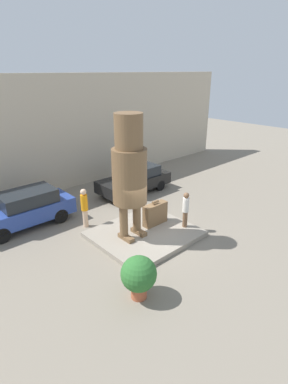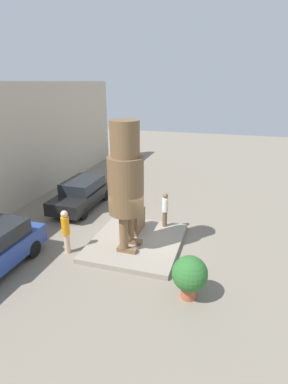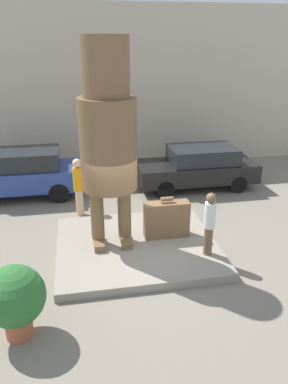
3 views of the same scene
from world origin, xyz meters
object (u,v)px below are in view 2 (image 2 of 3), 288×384
object	(u,v)px
giant_suitcase	(137,220)
parked_car_black	(82,193)
statue_figure	(126,177)
planter_pot	(190,275)
worker_hivis	(66,230)
tourist	(165,208)

from	to	relation	value
giant_suitcase	parked_car_black	bearing A→B (deg)	61.15
statue_figure	parked_car_black	distance (m)	5.81
planter_pot	statue_figure	bearing A→B (deg)	54.29
giant_suitcase	parked_car_black	xyz separation A→B (m)	(2.12, 3.85, 0.10)
parked_car_black	worker_hivis	world-z (taller)	worker_hivis
tourist	parked_car_black	size ratio (longest dim) A/B	0.37
worker_hivis	tourist	bearing A→B (deg)	-47.34
giant_suitcase	planter_pot	world-z (taller)	planter_pot
planter_pot	worker_hivis	bearing A→B (deg)	76.18
statue_figure	planter_pot	size ratio (longest dim) A/B	3.47
planter_pot	tourist	bearing A→B (deg)	22.68
statue_figure	worker_hivis	distance (m)	3.22
planter_pot	giant_suitcase	bearing A→B (deg)	39.32
statue_figure	planter_pot	bearing A→B (deg)	-125.71
giant_suitcase	parked_car_black	distance (m)	4.40
statue_figure	giant_suitcase	size ratio (longest dim) A/B	4.20
tourist	planter_pot	world-z (taller)	tourist
tourist	planter_pot	xyz separation A→B (m)	(-4.29, -1.79, -0.25)
tourist	parked_car_black	distance (m)	5.11
worker_hivis	statue_figure	bearing A→B (deg)	-71.32
tourist	parked_car_black	xyz separation A→B (m)	(1.33, 4.93, -0.29)
parked_car_black	planter_pot	size ratio (longest dim) A/B	2.99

